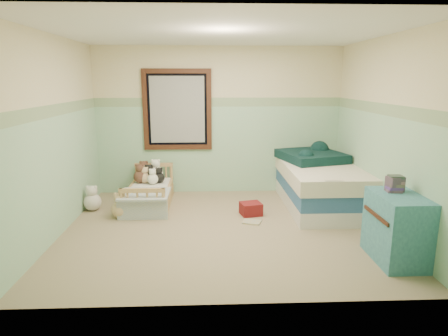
{
  "coord_description": "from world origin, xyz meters",
  "views": [
    {
      "loc": [
        -0.18,
        -4.88,
        1.94
      ],
      "look_at": [
        0.03,
        0.35,
        0.75
      ],
      "focal_mm": 31.09,
      "sensor_mm": 36.0,
      "label": 1
    }
  ],
  "objects_px": {
    "plush_floor_cream": "(93,202)",
    "red_pillow": "(251,209)",
    "floor_book": "(252,222)",
    "toddler_bed_frame": "(149,200)",
    "twin_bed_frame": "(317,198)",
    "plush_floor_tan": "(120,209)",
    "dresser": "(397,228)"
  },
  "relations": [
    {
      "from": "floor_book",
      "to": "plush_floor_cream",
      "type": "bearing_deg",
      "value": -176.53
    },
    {
      "from": "toddler_bed_frame",
      "to": "plush_floor_tan",
      "type": "relative_size",
      "value": 5.15
    },
    {
      "from": "twin_bed_frame",
      "to": "dresser",
      "type": "distance_m",
      "value": 2.01
    },
    {
      "from": "plush_floor_tan",
      "to": "twin_bed_frame",
      "type": "height_order",
      "value": "plush_floor_tan"
    },
    {
      "from": "twin_bed_frame",
      "to": "toddler_bed_frame",
      "type": "bearing_deg",
      "value": 178.11
    },
    {
      "from": "toddler_bed_frame",
      "to": "plush_floor_cream",
      "type": "height_order",
      "value": "plush_floor_cream"
    },
    {
      "from": "plush_floor_tan",
      "to": "twin_bed_frame",
      "type": "bearing_deg",
      "value": 9.22
    },
    {
      "from": "red_pillow",
      "to": "floor_book",
      "type": "relative_size",
      "value": 1.19
    },
    {
      "from": "plush_floor_cream",
      "to": "dresser",
      "type": "xyz_separation_m",
      "value": [
        3.81,
        -1.83,
        0.24
      ]
    },
    {
      "from": "floor_book",
      "to": "toddler_bed_frame",
      "type": "bearing_deg",
      "value": 169.38
    },
    {
      "from": "red_pillow",
      "to": "floor_book",
      "type": "height_order",
      "value": "red_pillow"
    },
    {
      "from": "plush_floor_cream",
      "to": "red_pillow",
      "type": "bearing_deg",
      "value": -7.13
    },
    {
      "from": "twin_bed_frame",
      "to": "dresser",
      "type": "bearing_deg",
      "value": -81.14
    },
    {
      "from": "toddler_bed_frame",
      "to": "plush_floor_cream",
      "type": "xyz_separation_m",
      "value": [
        -0.83,
        -0.22,
        0.05
      ]
    },
    {
      "from": "toddler_bed_frame",
      "to": "floor_book",
      "type": "distance_m",
      "value": 1.76
    },
    {
      "from": "plush_floor_tan",
      "to": "floor_book",
      "type": "height_order",
      "value": "plush_floor_tan"
    },
    {
      "from": "red_pillow",
      "to": "plush_floor_tan",
      "type": "bearing_deg",
      "value": -178.35
    },
    {
      "from": "plush_floor_cream",
      "to": "plush_floor_tan",
      "type": "relative_size",
      "value": 1.04
    },
    {
      "from": "plush_floor_cream",
      "to": "dresser",
      "type": "height_order",
      "value": "dresser"
    },
    {
      "from": "toddler_bed_frame",
      "to": "plush_floor_tan",
      "type": "height_order",
      "value": "plush_floor_tan"
    },
    {
      "from": "plush_floor_tan",
      "to": "floor_book",
      "type": "xyz_separation_m",
      "value": [
        1.87,
        -0.28,
        -0.12
      ]
    },
    {
      "from": "twin_bed_frame",
      "to": "red_pillow",
      "type": "height_order",
      "value": "twin_bed_frame"
    },
    {
      "from": "dresser",
      "to": "plush_floor_tan",
      "type": "bearing_deg",
      "value": 155.91
    },
    {
      "from": "plush_floor_tan",
      "to": "dresser",
      "type": "xyz_separation_m",
      "value": [
        3.31,
        -1.48,
        0.25
      ]
    },
    {
      "from": "plush_floor_cream",
      "to": "red_pillow",
      "type": "height_order",
      "value": "plush_floor_cream"
    },
    {
      "from": "plush_floor_tan",
      "to": "dresser",
      "type": "height_order",
      "value": "dresser"
    },
    {
      "from": "red_pillow",
      "to": "floor_book",
      "type": "distance_m",
      "value": 0.34
    },
    {
      "from": "red_pillow",
      "to": "floor_book",
      "type": "bearing_deg",
      "value": -93.91
    },
    {
      "from": "plush_floor_cream",
      "to": "red_pillow",
      "type": "distance_m",
      "value": 2.41
    },
    {
      "from": "plush_floor_tan",
      "to": "dresser",
      "type": "distance_m",
      "value": 3.63
    },
    {
      "from": "twin_bed_frame",
      "to": "red_pillow",
      "type": "distance_m",
      "value": 1.19
    },
    {
      "from": "plush_floor_cream",
      "to": "twin_bed_frame",
      "type": "xyz_separation_m",
      "value": [
        3.5,
        0.13,
        -0.02
      ]
    }
  ]
}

